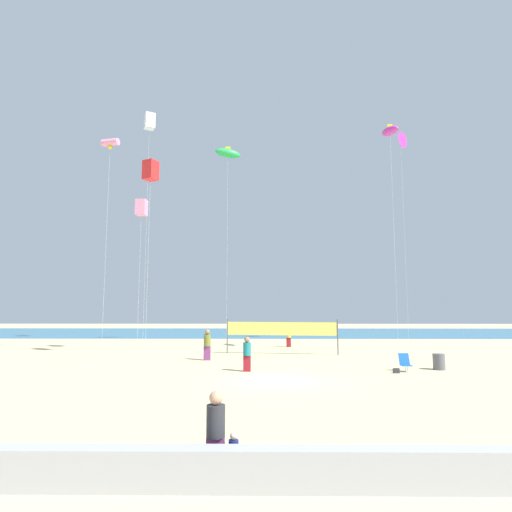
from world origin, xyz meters
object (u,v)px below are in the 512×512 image
(beach_handbag, at_px, (396,371))
(kite_green_inflatable, at_px, (228,153))
(beachgoer_teal_shirt, at_px, (247,353))
(kite_pink_tube, at_px, (110,143))
(kite_pink_box, at_px, (142,208))
(kite_white_box, at_px, (150,122))
(beachgoer_olive_shirt, at_px, (207,344))
(volleyball_net, at_px, (281,330))
(folding_beach_chair, at_px, (405,362))
(kite_magenta_inflatable, at_px, (390,131))
(mother_figure, at_px, (216,430))
(kite_red_box, at_px, (151,171))
(kite_magenta_delta, at_px, (401,141))
(trash_barrel, at_px, (439,362))
(toddler_figure, at_px, (233,454))
(beachgoer_mustard_shirt, at_px, (289,336))

(beach_handbag, height_order, kite_green_inflatable, kite_green_inflatable)
(beachgoer_teal_shirt, bearing_deg, kite_pink_tube, -106.32)
(kite_pink_box, height_order, kite_white_box, kite_white_box)
(beachgoer_olive_shirt, distance_m, volleyball_net, 5.76)
(beachgoer_teal_shirt, xyz_separation_m, volleyball_net, (2.12, 7.67, 0.71))
(beachgoer_teal_shirt, height_order, beach_handbag, beachgoer_teal_shirt)
(beach_handbag, bearing_deg, folding_beach_chair, 40.98)
(folding_beach_chair, distance_m, beach_handbag, 0.91)
(folding_beach_chair, bearing_deg, kite_magenta_inflatable, 48.97)
(mother_figure, xyz_separation_m, folding_beach_chair, (8.19, 13.30, -0.40))
(volleyball_net, bearing_deg, kite_green_inflatable, 117.99)
(volleyball_net, bearing_deg, mother_figure, -96.30)
(beachgoer_teal_shirt, relative_size, kite_green_inflatable, 0.10)
(beach_handbag, distance_m, kite_red_box, 19.70)
(kite_white_box, bearing_deg, beachgoer_teal_shirt, -59.15)
(kite_pink_box, xyz_separation_m, kite_pink_tube, (-2.32, -0.66, 4.79))
(kite_white_box, bearing_deg, kite_magenta_delta, 1.04)
(kite_white_box, bearing_deg, volleyball_net, -36.60)
(folding_beach_chair, bearing_deg, beach_handbag, -164.33)
(kite_pink_box, relative_size, kite_green_inflatable, 0.62)
(mother_figure, height_order, trash_barrel, mother_figure)
(kite_pink_box, height_order, kite_green_inflatable, kite_green_inflatable)
(trash_barrel, distance_m, kite_magenta_inflatable, 17.26)
(toddler_figure, bearing_deg, beachgoer_olive_shirt, 101.04)
(kite_pink_tube, height_order, kite_green_inflatable, kite_green_inflatable)
(trash_barrel, bearing_deg, kite_white_box, 141.32)
(folding_beach_chair, height_order, kite_magenta_inflatable, kite_magenta_inflatable)
(kite_magenta_inflatable, xyz_separation_m, kite_pink_tube, (-20.79, 0.45, -0.65))
(kite_white_box, xyz_separation_m, kite_green_inflatable, (7.58, -0.54, -3.40))
(beachgoer_mustard_shirt, distance_m, kite_red_box, 16.65)
(volleyball_net, relative_size, beach_handbag, 25.75)
(kite_green_inflatable, bearing_deg, beachgoer_teal_shirt, -81.69)
(kite_green_inflatable, bearing_deg, mother_figure, -85.78)
(folding_beach_chair, bearing_deg, kite_green_inflatable, 97.61)
(beachgoer_olive_shirt, distance_m, beach_handbag, 11.12)
(beach_handbag, relative_size, kite_green_inflatable, 0.02)
(kite_pink_box, bearing_deg, toddler_figure, -69.38)
(trash_barrel, bearing_deg, kite_pink_box, 155.26)
(kite_pink_tube, bearing_deg, mother_figure, -64.38)
(beachgoer_mustard_shirt, xyz_separation_m, kite_green_inflatable, (-5.30, 3.22, 16.56))
(beachgoer_olive_shirt, distance_m, kite_pink_tube, 16.96)
(kite_pink_box, bearing_deg, trash_barrel, -24.74)
(kite_pink_box, bearing_deg, volleyball_net, -7.78)
(folding_beach_chair, distance_m, kite_red_box, 19.79)
(toddler_figure, distance_m, folding_beach_chair, 15.50)
(kite_pink_tube, bearing_deg, trash_barrel, -20.65)
(mother_figure, xyz_separation_m, volleyball_net, (2.31, 20.88, 0.77))
(folding_beach_chair, bearing_deg, kite_white_box, 112.01)
(mother_figure, height_order, folding_beach_chair, mother_figure)
(beachgoer_mustard_shirt, bearing_deg, beachgoer_teal_shirt, -149.29)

